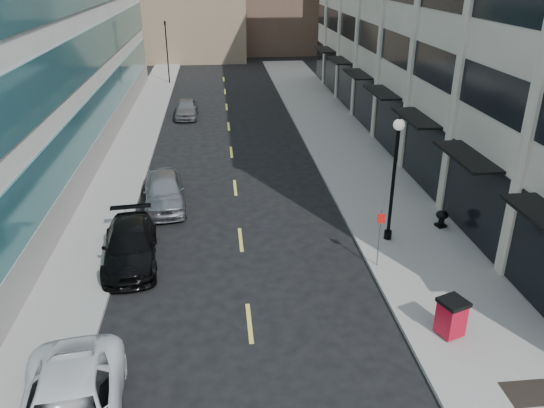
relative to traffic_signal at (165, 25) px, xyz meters
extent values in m
cube|color=gray|center=(13.00, -28.00, -5.64)|extent=(5.00, 80.00, 0.15)
cube|color=gray|center=(-1.00, -28.00, -5.64)|extent=(3.00, 80.00, 0.15)
cube|color=beige|center=(22.50, -21.00, 3.28)|extent=(14.00, 46.00, 18.00)
cube|color=black|center=(15.52, -21.00, -3.72)|extent=(0.18, 46.00, 3.60)
cube|color=black|center=(15.53, -21.00, 0.78)|extent=(0.12, 46.00, 1.80)
cube|color=beige|center=(15.50, -32.00, 3.28)|extent=(0.35, 0.60, 18.00)
cube|color=beige|center=(15.50, -26.00, 3.28)|extent=(0.35, 0.60, 18.00)
cube|color=beige|center=(15.50, -20.00, 3.28)|extent=(0.35, 0.60, 18.00)
cube|color=black|center=(14.85, -35.00, -1.82)|extent=(1.30, 4.00, 0.12)
cube|color=black|center=(14.85, -29.00, -1.82)|extent=(1.30, 4.00, 0.12)
cube|color=black|center=(14.85, -23.00, -1.82)|extent=(1.30, 4.00, 0.12)
cube|color=black|center=(14.85, -17.00, -1.82)|extent=(1.30, 4.00, 0.12)
cube|color=black|center=(14.85, -11.00, -1.82)|extent=(1.30, 4.00, 0.12)
cube|color=black|center=(14.85, -5.00, -1.82)|extent=(1.30, 4.00, 0.12)
cube|color=gray|center=(-2.46, -21.00, -4.82)|extent=(0.20, 46.00, 1.80)
cube|color=#2F696F|center=(-2.47, -21.00, -2.72)|extent=(0.14, 45.60, 2.40)
cube|color=#2F696F|center=(-2.47, -21.00, 0.78)|extent=(0.14, 45.60, 2.40)
cube|color=black|center=(13.10, -44.20, -5.56)|extent=(1.40, 1.00, 0.01)
cube|color=#D8CC4C|center=(5.50, -40.00, -5.71)|extent=(0.15, 2.20, 0.01)
cube|color=#D8CC4C|center=(5.50, -34.00, -5.71)|extent=(0.15, 2.20, 0.01)
cube|color=#D8CC4C|center=(5.50, -28.00, -5.71)|extent=(0.15, 2.20, 0.01)
cube|color=#D8CC4C|center=(5.50, -22.00, -5.71)|extent=(0.15, 2.20, 0.01)
cube|color=#D8CC4C|center=(5.50, -16.00, -5.71)|extent=(0.15, 2.20, 0.01)
cube|color=#D8CC4C|center=(5.50, -10.00, -5.71)|extent=(0.15, 2.20, 0.01)
cube|color=#D8CC4C|center=(5.50, -4.00, -5.71)|extent=(0.15, 2.20, 0.01)
cube|color=#D8CC4C|center=(5.50, 2.00, -5.71)|extent=(0.15, 2.20, 0.01)
cylinder|color=black|center=(0.00, 0.00, -2.72)|extent=(0.12, 0.12, 6.00)
imported|color=black|center=(0.00, 0.00, 0.27)|extent=(0.66, 0.66, 1.98)
imported|color=black|center=(0.98, -35.42, -4.97)|extent=(2.58, 5.31, 1.49)
imported|color=gray|center=(1.91, -30.04, -4.88)|extent=(2.48, 5.10, 1.68)
imported|color=slate|center=(2.30, -13.00, -5.00)|extent=(1.77, 4.25, 1.44)
cube|color=#A70B20|center=(11.89, -41.45, -4.94)|extent=(0.92, 0.92, 1.15)
cube|color=black|center=(11.89, -41.45, -4.33)|extent=(1.03, 1.03, 0.14)
cylinder|color=black|center=(11.66, -41.07, -5.44)|extent=(0.07, 0.25, 0.25)
cylinder|color=black|center=(12.12, -41.07, -5.44)|extent=(0.07, 0.25, 0.25)
cylinder|color=black|center=(11.90, -34.83, -5.38)|extent=(0.33, 0.33, 0.37)
cylinder|color=black|center=(11.90, -34.83, -2.98)|extent=(0.15, 0.15, 4.76)
sphere|color=silver|center=(11.90, -34.83, -0.44)|extent=(0.46, 0.46, 0.46)
cone|color=black|center=(11.90, -34.83, -0.18)|extent=(0.12, 0.12, 0.19)
cylinder|color=slate|center=(10.80, -36.97, -4.36)|extent=(0.04, 0.04, 2.42)
cube|color=red|center=(10.80, -36.99, -3.50)|extent=(0.28, 0.08, 0.38)
cube|color=black|center=(14.67, -33.94, -5.51)|extent=(0.51, 0.51, 0.12)
cylinder|color=black|center=(14.67, -33.94, -5.27)|extent=(0.26, 0.26, 0.40)
ellipsoid|color=black|center=(14.67, -33.94, -4.99)|extent=(0.56, 0.56, 0.39)
camera|label=1|loc=(4.74, -54.70, 5.39)|focal=35.00mm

